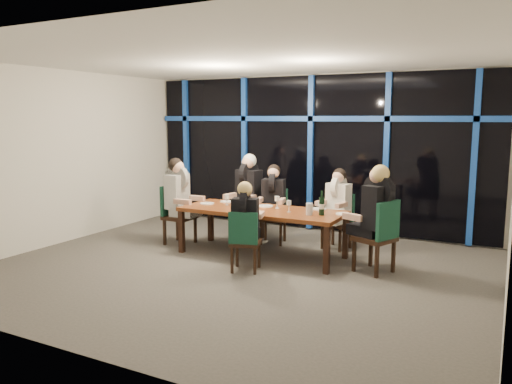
# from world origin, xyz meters

# --- Properties ---
(room) EXTENTS (7.04, 7.00, 3.02)m
(room) POSITION_xyz_m (0.00, 0.00, 2.02)
(room) COLOR #59554F
(room) RESTS_ON ground
(window_wall) EXTENTS (6.86, 0.43, 2.94)m
(window_wall) POSITION_xyz_m (0.01, 2.93, 1.55)
(window_wall) COLOR black
(window_wall) RESTS_ON ground
(dining_table) EXTENTS (2.60, 1.00, 0.75)m
(dining_table) POSITION_xyz_m (0.00, 0.80, 0.68)
(dining_table) COLOR brown
(dining_table) RESTS_ON ground
(chair_far_left) EXTENTS (0.56, 0.56, 1.05)m
(chair_far_left) POSITION_xyz_m (-0.72, 1.77, 0.59)
(chair_far_left) COLOR black
(chair_far_left) RESTS_ON ground
(chair_far_mid) EXTENTS (0.52, 0.52, 0.94)m
(chair_far_mid) POSITION_xyz_m (-0.20, 1.67, 0.53)
(chair_far_mid) COLOR black
(chair_far_mid) RESTS_ON ground
(chair_far_right) EXTENTS (0.51, 0.51, 0.92)m
(chair_far_right) POSITION_xyz_m (0.94, 1.83, 0.51)
(chair_far_right) COLOR black
(chair_far_right) RESTS_ON ground
(chair_end_left) EXTENTS (0.48, 0.48, 1.02)m
(chair_end_left) POSITION_xyz_m (-1.68, 0.80, 0.57)
(chair_end_left) COLOR black
(chair_end_left) RESTS_ON ground
(chair_end_right) EXTENTS (0.63, 0.63, 1.05)m
(chair_end_right) POSITION_xyz_m (1.89, 0.72, 0.59)
(chair_end_right) COLOR black
(chair_end_right) RESTS_ON ground
(chair_near_mid) EXTENTS (0.51, 0.51, 0.89)m
(chair_near_mid) POSITION_xyz_m (0.18, -0.10, 0.49)
(chair_near_mid) COLOR black
(chair_near_mid) RESTS_ON ground
(diner_far_left) EXTENTS (0.57, 0.69, 1.02)m
(diner_far_left) POSITION_xyz_m (-0.73, 1.68, 1.00)
(diner_far_left) COLOR black
(diner_far_left) RESTS_ON ground
(diner_far_mid) EXTENTS (0.53, 0.63, 0.92)m
(diner_far_mid) POSITION_xyz_m (-0.18, 1.59, 0.90)
(diner_far_mid) COLOR black
(diner_far_mid) RESTS_ON ground
(diner_far_right) EXTENTS (0.51, 0.62, 0.90)m
(diner_far_right) POSITION_xyz_m (0.93, 1.75, 0.88)
(diner_far_right) COLOR silver
(diner_far_right) RESTS_ON ground
(diner_end_left) EXTENTS (0.63, 0.51, 0.99)m
(diner_end_left) POSITION_xyz_m (-1.60, 0.80, 0.97)
(diner_end_left) COLOR black
(diner_end_left) RESTS_ON ground
(diner_end_right) EXTENTS (0.72, 0.65, 1.02)m
(diner_end_right) POSITION_xyz_m (1.81, 0.75, 1.00)
(diner_end_right) COLOR black
(diner_end_right) RESTS_ON ground
(diner_near_mid) EXTENTS (0.52, 0.60, 0.86)m
(diner_near_mid) POSITION_xyz_m (0.16, -0.02, 0.85)
(diner_near_mid) COLOR black
(diner_near_mid) RESTS_ON ground
(plate_far_left) EXTENTS (0.24, 0.24, 0.01)m
(plate_far_left) POSITION_xyz_m (-0.83, 1.13, 0.76)
(plate_far_left) COLOR white
(plate_far_left) RESTS_ON dining_table
(plate_far_mid) EXTENTS (0.24, 0.24, 0.01)m
(plate_far_mid) POSITION_xyz_m (-0.05, 1.04, 0.76)
(plate_far_mid) COLOR white
(plate_far_mid) RESTS_ON dining_table
(plate_far_right) EXTENTS (0.24, 0.24, 0.01)m
(plate_far_right) POSITION_xyz_m (0.80, 1.20, 0.76)
(plate_far_right) COLOR white
(plate_far_right) RESTS_ON dining_table
(plate_end_left) EXTENTS (0.24, 0.24, 0.01)m
(plate_end_left) POSITION_xyz_m (-1.03, 0.81, 0.76)
(plate_end_left) COLOR white
(plate_end_left) RESTS_ON dining_table
(plate_end_right) EXTENTS (0.24, 0.24, 0.01)m
(plate_end_right) POSITION_xyz_m (1.28, 0.97, 0.76)
(plate_end_right) COLOR white
(plate_end_right) RESTS_ON dining_table
(plate_near_mid) EXTENTS (0.24, 0.24, 0.01)m
(plate_near_mid) POSITION_xyz_m (-0.00, 0.52, 0.76)
(plate_near_mid) COLOR white
(plate_near_mid) RESTS_ON dining_table
(wine_bottle) EXTENTS (0.08, 0.08, 0.37)m
(wine_bottle) POSITION_xyz_m (1.01, 0.77, 0.89)
(wine_bottle) COLOR black
(wine_bottle) RESTS_ON dining_table
(water_pitcher) EXTENTS (0.11, 0.10, 0.18)m
(water_pitcher) POSITION_xyz_m (0.84, 0.69, 0.84)
(water_pitcher) COLOR silver
(water_pitcher) RESTS_ON dining_table
(tea_light) EXTENTS (0.05, 0.05, 0.03)m
(tea_light) POSITION_xyz_m (-0.08, 0.62, 0.76)
(tea_light) COLOR #FEA74C
(tea_light) RESTS_ON dining_table
(wine_glass_a) EXTENTS (0.07, 0.07, 0.19)m
(wine_glass_a) POSITION_xyz_m (-0.31, 0.79, 0.89)
(wine_glass_a) COLOR silver
(wine_glass_a) RESTS_ON dining_table
(wine_glass_b) EXTENTS (0.08, 0.08, 0.19)m
(wine_glass_b) POSITION_xyz_m (0.18, 0.98, 0.89)
(wine_glass_b) COLOR silver
(wine_glass_b) RESTS_ON dining_table
(wine_glass_c) EXTENTS (0.07, 0.07, 0.18)m
(wine_glass_c) POSITION_xyz_m (0.48, 0.77, 0.88)
(wine_glass_c) COLOR white
(wine_glass_c) RESTS_ON dining_table
(wine_glass_d) EXTENTS (0.07, 0.07, 0.17)m
(wine_glass_d) POSITION_xyz_m (-0.68, 0.86, 0.87)
(wine_glass_d) COLOR white
(wine_glass_d) RESTS_ON dining_table
(wine_glass_e) EXTENTS (0.06, 0.06, 0.16)m
(wine_glass_e) POSITION_xyz_m (0.90, 0.99, 0.87)
(wine_glass_e) COLOR silver
(wine_glass_e) RESTS_ON dining_table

